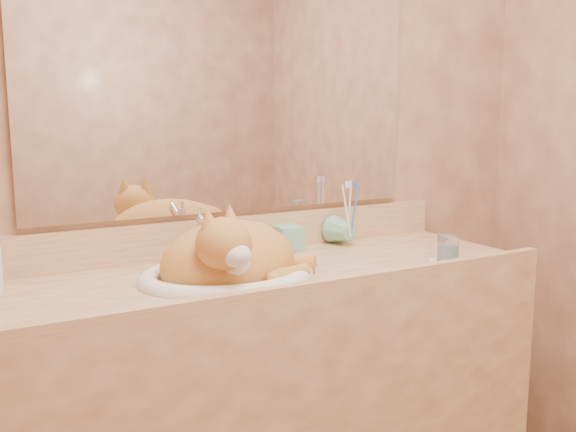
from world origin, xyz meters
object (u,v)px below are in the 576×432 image
cat (231,254)px  water_glass (448,248)px  vanity_counter (272,407)px  toothbrush_cup (350,233)px  soap_dispenser (294,225)px  sink_basin (227,251)px

cat → water_glass: size_ratio=5.47×
vanity_counter → toothbrush_cup: size_ratio=16.23×
soap_dispenser → cat: bearing=-145.9°
sink_basin → cat: (0.01, -0.01, -0.01)m
toothbrush_cup → water_glass: (0.12, -0.35, 0.00)m
sink_basin → cat: size_ratio=1.16×
sink_basin → soap_dispenser: bearing=40.0°
sink_basin → water_glass: bearing=-5.0°
vanity_counter → cat: size_ratio=3.81×
soap_dispenser → sink_basin: bearing=-147.5°
water_glass → cat: bearing=165.5°
soap_dispenser → toothbrush_cup: 0.22m
cat → toothbrush_cup: (0.53, 0.18, -0.02)m
sink_basin → vanity_counter: bearing=17.5°
sink_basin → toothbrush_cup: bearing=28.0°
toothbrush_cup → soap_dispenser: bearing=177.4°
toothbrush_cup → sink_basin: bearing=-161.8°
cat → soap_dispenser: 0.36m
cat → soap_dispenser: bearing=14.5°
cat → toothbrush_cup: bearing=1.8°
vanity_counter → sink_basin: 0.52m
soap_dispenser → toothbrush_cup: soap_dispenser is taller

